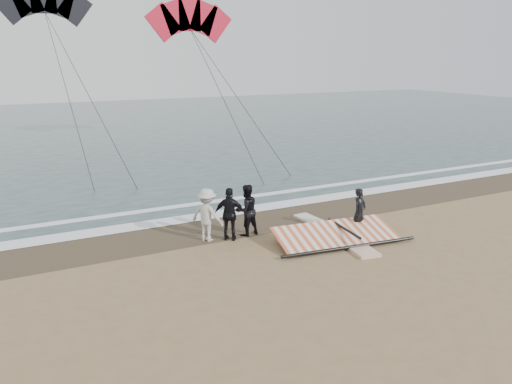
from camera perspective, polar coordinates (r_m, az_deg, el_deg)
ground at (r=15.19m, az=7.91°, el=-8.15°), size 120.00×120.00×0.00m
sea at (r=45.50m, az=-16.53°, el=7.09°), size 120.00×54.00×0.02m
wet_sand at (r=18.80m, az=0.11°, el=-3.32°), size 120.00×2.80×0.01m
foam_near at (r=19.99m, az=-1.72°, el=-2.12°), size 120.00×0.90×0.01m
foam_far at (r=21.48m, az=-3.65°, el=-0.91°), size 120.00×0.45×0.01m
man_main at (r=17.72m, az=11.74°, el=-2.13°), size 0.68×0.56×1.60m
board_white at (r=16.82m, az=10.88°, el=-5.74°), size 1.09×2.61×0.10m
board_cream at (r=18.60m, az=7.05°, el=-3.51°), size 0.78×2.31×0.09m
trio_cluster at (r=16.79m, az=-3.47°, el=-2.43°), size 2.50×1.44×1.82m
sail_rig at (r=16.92m, az=8.69°, el=-4.97°), size 4.79×2.21×0.52m
kite_red at (r=35.09m, az=-7.54°, el=18.54°), size 6.56×6.37×14.74m
kite_dark at (r=39.57m, az=-23.05°, el=18.87°), size 7.30×8.61×19.31m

